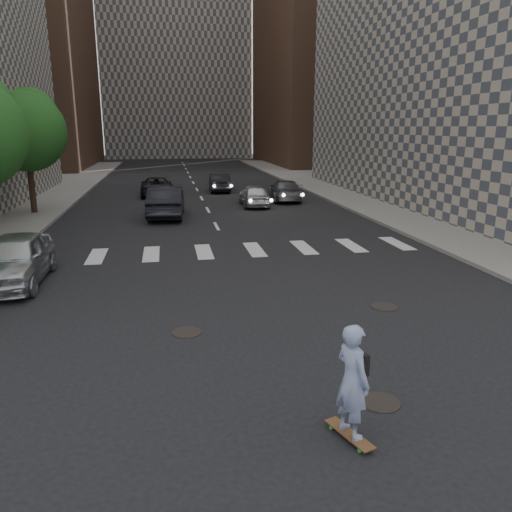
{
  "coord_description": "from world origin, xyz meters",
  "views": [
    {
      "loc": [
        -2.33,
        -9.8,
        4.69
      ],
      "look_at": [
        -0.02,
        3.06,
        1.3
      ],
      "focal_mm": 35.0,
      "sensor_mm": 36.0,
      "label": 1
    }
  ],
  "objects_px": {
    "tree_c": "(27,128)",
    "silver_sedan": "(14,259)",
    "traffic_car_b": "(285,190)",
    "traffic_car_d": "(254,195)",
    "skateboarder": "(352,381)",
    "traffic_car_e": "(219,182)",
    "traffic_car_a": "(166,202)",
    "traffic_car_c": "(157,186)"
  },
  "relations": [
    {
      "from": "skateboarder",
      "to": "tree_c",
      "type": "bearing_deg",
      "value": 93.82
    },
    {
      "from": "tree_c",
      "to": "silver_sedan",
      "type": "bearing_deg",
      "value": -79.41
    },
    {
      "from": "traffic_car_a",
      "to": "traffic_car_d",
      "type": "bearing_deg",
      "value": -147.28
    },
    {
      "from": "traffic_car_b",
      "to": "traffic_car_d",
      "type": "relative_size",
      "value": 1.17
    },
    {
      "from": "silver_sedan",
      "to": "traffic_car_a",
      "type": "distance_m",
      "value": 12.0
    },
    {
      "from": "traffic_car_c",
      "to": "traffic_car_d",
      "type": "distance_m",
      "value": 8.43
    },
    {
      "from": "tree_c",
      "to": "traffic_car_a",
      "type": "bearing_deg",
      "value": -16.24
    },
    {
      "from": "silver_sedan",
      "to": "traffic_car_b",
      "type": "xyz_separation_m",
      "value": [
        12.31,
        15.99,
        -0.1
      ]
    },
    {
      "from": "tree_c",
      "to": "silver_sedan",
      "type": "height_order",
      "value": "tree_c"
    },
    {
      "from": "traffic_car_a",
      "to": "traffic_car_e",
      "type": "relative_size",
      "value": 1.21
    },
    {
      "from": "traffic_car_c",
      "to": "silver_sedan",
      "type": "bearing_deg",
      "value": 77.12
    },
    {
      "from": "traffic_car_c",
      "to": "traffic_car_e",
      "type": "xyz_separation_m",
      "value": [
        4.6,
        1.54,
        0.03
      ]
    },
    {
      "from": "skateboarder",
      "to": "traffic_car_d",
      "type": "xyz_separation_m",
      "value": [
        2.63,
        23.39,
        -0.33
      ]
    },
    {
      "from": "tree_c",
      "to": "skateboarder",
      "type": "xyz_separation_m",
      "value": [
        9.75,
        -22.53,
        -3.65
      ]
    },
    {
      "from": "skateboarder",
      "to": "traffic_car_c",
      "type": "bearing_deg",
      "value": 76.81
    },
    {
      "from": "traffic_car_a",
      "to": "traffic_car_e",
      "type": "distance_m",
      "value": 11.19
    },
    {
      "from": "traffic_car_b",
      "to": "traffic_car_e",
      "type": "height_order",
      "value": "traffic_car_e"
    },
    {
      "from": "skateboarder",
      "to": "traffic_car_b",
      "type": "height_order",
      "value": "skateboarder"
    },
    {
      "from": "skateboarder",
      "to": "traffic_car_b",
      "type": "relative_size",
      "value": 0.41
    },
    {
      "from": "skateboarder",
      "to": "silver_sedan",
      "type": "xyz_separation_m",
      "value": [
        -7.3,
        9.4,
        -0.23
      ]
    },
    {
      "from": "traffic_car_b",
      "to": "traffic_car_d",
      "type": "bearing_deg",
      "value": 45.7
    },
    {
      "from": "silver_sedan",
      "to": "traffic_car_c",
      "type": "relative_size",
      "value": 0.95
    },
    {
      "from": "traffic_car_b",
      "to": "traffic_car_d",
      "type": "distance_m",
      "value": 3.12
    },
    {
      "from": "traffic_car_c",
      "to": "traffic_car_e",
      "type": "bearing_deg",
      "value": -163.08
    },
    {
      "from": "traffic_car_a",
      "to": "traffic_car_d",
      "type": "height_order",
      "value": "traffic_car_a"
    },
    {
      "from": "traffic_car_a",
      "to": "traffic_car_c",
      "type": "distance_m",
      "value": 8.95
    },
    {
      "from": "tree_c",
      "to": "traffic_car_b",
      "type": "xyz_separation_m",
      "value": [
        14.77,
        2.86,
        -3.98
      ]
    },
    {
      "from": "silver_sedan",
      "to": "traffic_car_c",
      "type": "distance_m",
      "value": 20.39
    },
    {
      "from": "tree_c",
      "to": "skateboarder",
      "type": "height_order",
      "value": "tree_c"
    },
    {
      "from": "silver_sedan",
      "to": "traffic_car_d",
      "type": "distance_m",
      "value": 17.15
    },
    {
      "from": "skateboarder",
      "to": "traffic_car_c",
      "type": "xyz_separation_m",
      "value": [
        -3.29,
        29.39,
        -0.34
      ]
    },
    {
      "from": "traffic_car_a",
      "to": "traffic_car_c",
      "type": "xyz_separation_m",
      "value": [
        -0.63,
        8.93,
        -0.17
      ]
    },
    {
      "from": "traffic_car_d",
      "to": "traffic_car_e",
      "type": "bearing_deg",
      "value": -78.5
    },
    {
      "from": "traffic_car_d",
      "to": "traffic_car_a",
      "type": "bearing_deg",
      "value": 30.61
    },
    {
      "from": "traffic_car_b",
      "to": "traffic_car_e",
      "type": "distance_m",
      "value": 6.66
    },
    {
      "from": "silver_sedan",
      "to": "traffic_car_b",
      "type": "height_order",
      "value": "silver_sedan"
    },
    {
      "from": "skateboarder",
      "to": "traffic_car_d",
      "type": "distance_m",
      "value": 23.54
    },
    {
      "from": "traffic_car_c",
      "to": "traffic_car_e",
      "type": "distance_m",
      "value": 4.85
    },
    {
      "from": "tree_c",
      "to": "traffic_car_c",
      "type": "height_order",
      "value": "tree_c"
    },
    {
      "from": "traffic_car_b",
      "to": "traffic_car_d",
      "type": "xyz_separation_m",
      "value": [
        -2.39,
        -2.0,
        0.0
      ]
    },
    {
      "from": "skateboarder",
      "to": "traffic_car_e",
      "type": "bearing_deg",
      "value": 68.0
    },
    {
      "from": "traffic_car_b",
      "to": "traffic_car_a",
      "type": "bearing_deg",
      "value": 38.51
    }
  ]
}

